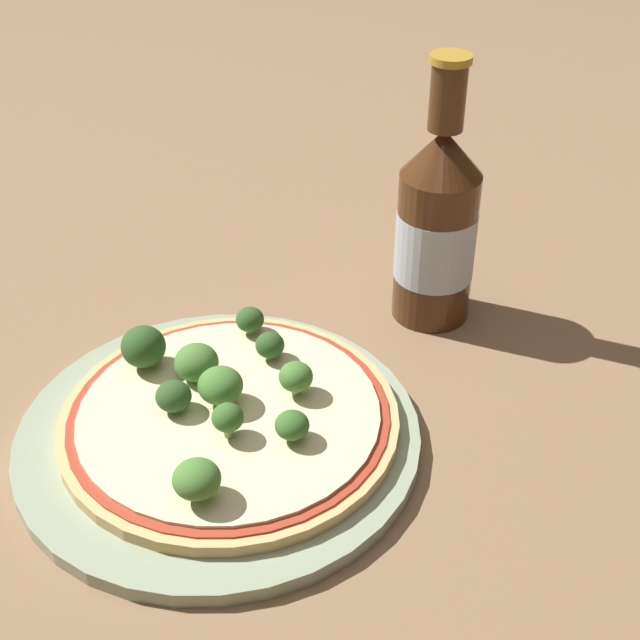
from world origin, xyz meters
The scene contains 14 objects.
ground_plane centered at (0.00, 0.00, 0.00)m, with size 3.00×3.00×0.00m, color #846647.
plate centered at (0.02, 0.00, 0.01)m, with size 0.29×0.29×0.01m.
pizza centered at (0.03, 0.00, 0.02)m, with size 0.25×0.25×0.01m.
broccoli_floret_0 centered at (0.08, -0.01, 0.04)m, with size 0.03×0.03×0.03m.
broccoli_floret_1 centered at (0.02, 0.05, 0.04)m, with size 0.03×0.03×0.03m.
broccoli_floret_2 centered at (0.02, 0.01, 0.04)m, with size 0.03×0.03×0.03m.
broccoli_floret_3 centered at (0.08, 0.08, 0.04)m, with size 0.02×0.02×0.02m.
broccoli_floret_4 centered at (-0.01, 0.02, 0.04)m, with size 0.03×0.03×0.02m.
broccoli_floret_5 centered at (0.05, -0.05, 0.04)m, with size 0.02×0.02×0.02m.
broccoli_floret_6 centered at (-0.03, -0.07, 0.04)m, with size 0.03×0.03×0.03m.
broccoli_floret_7 centered at (0.01, -0.02, 0.04)m, with size 0.02×0.02×0.03m.
broccoli_floret_8 centered at (0.08, 0.04, 0.04)m, with size 0.02×0.02×0.02m.
broccoli_floret_9 centered at (-0.01, 0.08, 0.04)m, with size 0.03×0.03×0.03m.
beer_bottle centered at (0.25, 0.07, 0.09)m, with size 0.07×0.07×0.23m.
Camera 1 is at (-0.15, -0.46, 0.45)m, focal length 50.00 mm.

